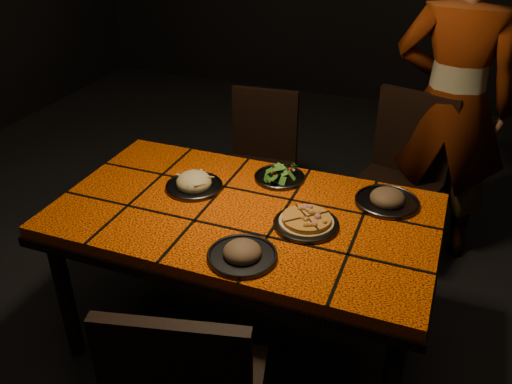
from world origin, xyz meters
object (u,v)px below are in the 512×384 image
(dining_table, at_px, (244,225))
(chair_far_right, at_px, (403,169))
(diner, at_px, (452,105))
(plate_pizza, at_px, (306,222))
(chair_far_left, at_px, (261,155))
(plate_pasta, at_px, (194,184))

(dining_table, relative_size, chair_far_right, 1.66)
(dining_table, height_order, diner, diner)
(chair_far_right, xyz_separation_m, diner, (0.19, 0.16, 0.35))
(plate_pizza, bearing_deg, chair_far_right, 75.24)
(dining_table, distance_m, diner, 1.39)
(chair_far_left, relative_size, chair_far_right, 0.92)
(chair_far_right, xyz_separation_m, plate_pizza, (-0.27, -1.02, 0.21))
(chair_far_right, height_order, diner, diner)
(chair_far_left, bearing_deg, plate_pasta, -94.93)
(chair_far_left, height_order, diner, diner)
(chair_far_right, bearing_deg, diner, 53.34)
(dining_table, height_order, plate_pizza, plate_pizza)
(dining_table, xyz_separation_m, chair_far_left, (-0.29, 0.97, -0.16))
(chair_far_left, distance_m, diner, 1.12)
(dining_table, distance_m, plate_pizza, 0.30)
(chair_far_left, distance_m, plate_pasta, 0.91)
(chair_far_left, xyz_separation_m, plate_pizza, (0.57, -0.99, 0.26))
(dining_table, distance_m, chair_far_left, 1.02)
(diner, relative_size, plate_pasta, 6.98)
(chair_far_right, distance_m, plate_pizza, 1.07)
(plate_pasta, bearing_deg, dining_table, -17.85)
(diner, xyz_separation_m, plate_pasta, (-1.02, -1.06, -0.13))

